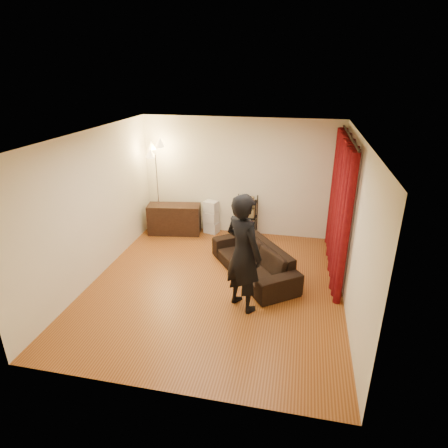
% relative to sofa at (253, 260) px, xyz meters
% --- Properties ---
extents(floor, '(5.00, 5.00, 0.00)m').
position_rel_sofa_xyz_m(floor, '(-0.62, -0.55, -0.31)').
color(floor, '#975722').
rests_on(floor, ground).
extents(ceiling, '(5.00, 5.00, 0.00)m').
position_rel_sofa_xyz_m(ceiling, '(-0.62, -0.55, 2.39)').
color(ceiling, white).
rests_on(ceiling, ground).
extents(wall_back, '(5.00, 0.00, 5.00)m').
position_rel_sofa_xyz_m(wall_back, '(-0.62, 1.95, 1.04)').
color(wall_back, '#EFE7C5').
rests_on(wall_back, ground).
extents(wall_front, '(5.00, 0.00, 5.00)m').
position_rel_sofa_xyz_m(wall_front, '(-0.62, -3.05, 1.04)').
color(wall_front, '#EFE7C5').
rests_on(wall_front, ground).
extents(wall_left, '(0.00, 5.00, 5.00)m').
position_rel_sofa_xyz_m(wall_left, '(-2.87, -0.55, 1.04)').
color(wall_left, '#EFE7C5').
rests_on(wall_left, ground).
extents(wall_right, '(0.00, 5.00, 5.00)m').
position_rel_sofa_xyz_m(wall_right, '(1.63, -0.55, 1.04)').
color(wall_right, '#EFE7C5').
rests_on(wall_right, ground).
extents(curtain_rod, '(0.04, 2.65, 0.04)m').
position_rel_sofa_xyz_m(curtain_rod, '(1.53, 0.57, 2.27)').
color(curtain_rod, black).
rests_on(curtain_rod, wall_right).
extents(curtain, '(0.22, 2.65, 2.55)m').
position_rel_sofa_xyz_m(curtain, '(1.51, 0.57, 0.97)').
color(curtain, '#640D0D').
rests_on(curtain, ground).
extents(sofa, '(1.91, 2.18, 0.61)m').
position_rel_sofa_xyz_m(sofa, '(0.00, 0.00, 0.00)').
color(sofa, black).
rests_on(sofa, ground).
extents(person, '(0.85, 0.81, 1.96)m').
position_rel_sofa_xyz_m(person, '(-0.03, -1.08, 0.67)').
color(person, black).
rests_on(person, ground).
extents(media_cabinet, '(1.28, 0.64, 0.71)m').
position_rel_sofa_xyz_m(media_cabinet, '(-2.10, 1.55, 0.05)').
color(media_cabinet, black).
rests_on(media_cabinet, ground).
extents(storage_boxes, '(0.37, 0.33, 0.79)m').
position_rel_sofa_xyz_m(storage_boxes, '(-1.25, 1.76, 0.09)').
color(storage_boxes, silver).
rests_on(storage_boxes, ground).
extents(wire_shelf, '(0.53, 0.46, 0.98)m').
position_rel_sofa_xyz_m(wire_shelf, '(-0.40, 1.72, 0.18)').
color(wire_shelf, black).
rests_on(wire_shelf, ground).
extents(floor_lamp, '(0.46, 0.46, 2.17)m').
position_rel_sofa_xyz_m(floor_lamp, '(-2.47, 1.54, 0.78)').
color(floor_lamp, silver).
rests_on(floor_lamp, ground).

